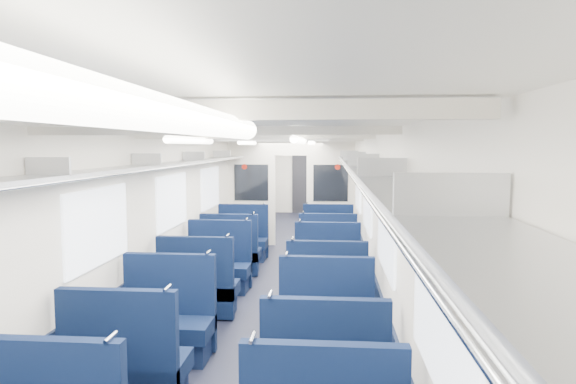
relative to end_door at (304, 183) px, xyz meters
name	(u,v)px	position (x,y,z in m)	size (l,w,h in m)	color
floor	(273,289)	(0.00, -8.94, -1.00)	(2.80, 18.00, 0.01)	black
ceiling	(273,136)	(0.00, -8.94, 1.35)	(2.80, 18.00, 0.01)	white
wall_left	(183,213)	(-1.40, -8.94, 0.18)	(0.02, 18.00, 2.35)	beige
dado_left	(185,265)	(-1.39, -8.94, -0.65)	(0.03, 17.90, 0.70)	black
wall_right	(366,215)	(1.40, -8.94, 0.18)	(0.02, 18.00, 2.35)	beige
dado_right	(364,269)	(1.39, -8.94, -0.65)	(0.03, 17.90, 0.70)	black
wall_far	(304,177)	(0.00, 0.06, 0.18)	(2.80, 0.02, 2.35)	beige
luggage_rack_left	(194,161)	(-1.21, -8.94, 0.97)	(0.36, 17.40, 0.18)	#B2B5BA
luggage_rack_right	(354,162)	(1.21, -8.94, 0.97)	(0.36, 17.40, 0.18)	#B2B5BA
windows	(270,201)	(0.00, -9.40, 0.42)	(2.78, 15.60, 0.75)	white
ceiling_fittings	(271,140)	(0.00, -9.20, 1.29)	(2.70, 16.06, 0.11)	silver
end_door	(304,183)	(0.00, 0.00, 0.00)	(0.75, 0.06, 2.00)	black
bulkhead	(291,190)	(0.00, -5.48, 0.23)	(2.80, 0.10, 2.35)	silver
seat_8	(126,370)	(-0.83, -12.58, -0.66)	(0.98, 0.54, 1.10)	#0B1939
seat_9	(325,384)	(0.83, -12.68, -0.66)	(0.98, 0.54, 1.10)	#0B1939
seat_10	(167,325)	(-0.83, -11.52, -0.66)	(0.98, 0.54, 1.10)	#0B1939
seat_11	(326,330)	(0.83, -11.52, -0.66)	(0.98, 0.54, 1.10)	#0B1939
seat_12	(198,290)	(-0.83, -10.25, -0.66)	(0.98, 0.54, 1.10)	#0B1939
seat_13	(327,297)	(0.83, -10.39, -0.66)	(0.98, 0.54, 1.10)	#0B1939
seat_14	(218,269)	(-0.83, -9.08, -0.66)	(0.98, 0.54, 1.10)	#0B1939
seat_15	(327,272)	(0.83, -9.17, -0.66)	(0.98, 0.54, 1.10)	#0B1939
seat_16	(231,255)	(-0.83, -8.12, -0.66)	(0.98, 0.54, 1.10)	#0B1939
seat_17	(328,254)	(0.83, -7.92, -0.66)	(0.98, 0.54, 1.10)	#0B1939
seat_18	(242,242)	(-0.83, -6.97, -0.66)	(0.98, 0.54, 1.10)	#0B1939
seat_19	(328,242)	(0.83, -6.83, -0.66)	(0.98, 0.54, 1.10)	#0B1939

